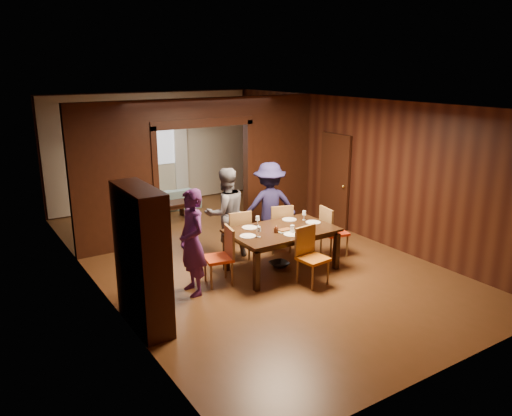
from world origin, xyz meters
TOP-DOWN VIEW (x-y plane):
  - floor at (0.00, 0.00)m, footprint 9.00×9.00m
  - ceiling at (0.00, 0.00)m, footprint 5.50×9.00m
  - room_walls at (0.00, 1.89)m, footprint 5.52×9.01m
  - person_purple at (-1.51, -0.94)m, footprint 0.43×0.64m
  - person_grey at (-0.29, 0.16)m, footprint 0.87×0.69m
  - person_navy at (0.67, 0.11)m, footprint 1.27×0.98m
  - sofa at (-0.02, 3.85)m, footprint 1.85×0.86m
  - serving_bowl at (0.27, -0.81)m, footprint 0.35×0.35m
  - dining_table at (0.23, -0.93)m, footprint 1.86×1.16m
  - coffee_table at (-0.18, 2.96)m, footprint 0.80×0.50m
  - chair_left at (-1.01, -0.86)m, footprint 0.52×0.52m
  - chair_right at (1.49, -0.90)m, footprint 0.50×0.50m
  - chair_far_l at (-0.18, -0.05)m, footprint 0.50×0.50m
  - chair_far_r at (0.73, -0.13)m, footprint 0.55×0.55m
  - chair_near at (0.31, -1.72)m, footprint 0.48×0.48m
  - hutch at (-2.53, -1.50)m, footprint 0.40×1.20m
  - door_right at (2.70, 0.50)m, footprint 0.06×0.90m
  - window_far at (0.00, 4.44)m, footprint 1.20×0.03m
  - curtain_left at (-0.75, 4.40)m, footprint 0.35×0.06m
  - curtain_right at (0.75, 4.40)m, footprint 0.35×0.06m
  - plate_left at (-0.48, -0.93)m, footprint 0.27×0.27m
  - plate_far_l at (-0.21, -0.56)m, footprint 0.27×0.27m
  - plate_far_r at (0.67, -0.56)m, footprint 0.27×0.27m
  - plate_right at (0.93, -0.93)m, footprint 0.27×0.27m
  - plate_near at (0.20, -1.26)m, footprint 0.27×0.27m
  - platter_a at (0.21, -1.05)m, footprint 0.30×0.20m
  - platter_b at (0.55, -1.20)m, footprint 0.30×0.20m
  - wineglass_left at (-0.34, -1.06)m, footprint 0.08×0.08m
  - wineglass_far at (-0.02, -0.53)m, footprint 0.08×0.08m
  - wineglass_right at (0.89, -0.71)m, footprint 0.08×0.08m
  - tumbler at (0.26, -1.20)m, footprint 0.07×0.07m
  - condiment_jar at (0.05, -1.02)m, footprint 0.08×0.08m

SIDE VIEW (x-z plane):
  - floor at x=0.00m, z-range 0.00..0.00m
  - coffee_table at x=-0.18m, z-range 0.00..0.40m
  - sofa at x=-0.02m, z-range 0.00..0.53m
  - dining_table at x=0.23m, z-range 0.00..0.76m
  - chair_left at x=-1.01m, z-range 0.00..0.97m
  - chair_right at x=1.49m, z-range 0.00..0.97m
  - chair_far_l at x=-0.18m, z-range 0.00..0.97m
  - chair_far_r at x=0.73m, z-range 0.00..0.97m
  - chair_near at x=0.31m, z-range 0.00..0.97m
  - plate_left at x=-0.48m, z-range 0.76..0.77m
  - plate_far_l at x=-0.21m, z-range 0.76..0.77m
  - plate_far_r at x=0.67m, z-range 0.76..0.77m
  - plate_right at x=0.93m, z-range 0.76..0.77m
  - plate_near at x=0.20m, z-range 0.76..0.77m
  - platter_a at x=0.21m, z-range 0.76..0.80m
  - platter_b at x=0.55m, z-range 0.76..0.80m
  - serving_bowl at x=0.27m, z-range 0.76..0.85m
  - condiment_jar at x=0.05m, z-range 0.76..0.87m
  - tumbler at x=0.26m, z-range 0.76..0.90m
  - wineglass_left at x=-0.34m, z-range 0.76..0.94m
  - wineglass_far at x=-0.02m, z-range 0.76..0.94m
  - wineglass_right at x=0.89m, z-range 0.76..0.94m
  - person_purple at x=-1.51m, z-range 0.00..1.72m
  - person_grey at x=-0.29m, z-range 0.00..1.73m
  - person_navy at x=0.67m, z-range 0.00..1.74m
  - hutch at x=-2.53m, z-range 0.00..2.00m
  - door_right at x=2.70m, z-range 0.00..2.10m
  - curtain_left at x=-0.75m, z-range 0.05..2.45m
  - curtain_right at x=0.75m, z-range 0.05..2.45m
  - room_walls at x=0.00m, z-range 0.06..2.96m
  - window_far at x=0.00m, z-range 1.05..2.35m
  - ceiling at x=0.00m, z-range 2.89..2.91m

